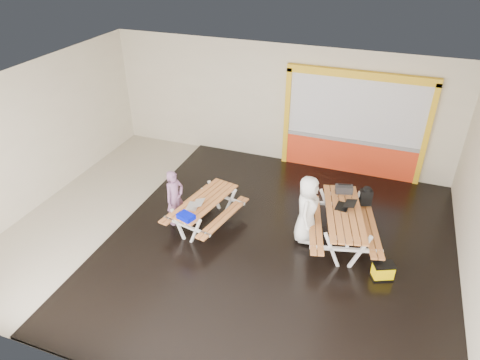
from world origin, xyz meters
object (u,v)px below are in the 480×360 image
at_px(toolbox, 344,189).
at_px(backpack, 366,196).
at_px(blue_pouch, 186,217).
at_px(dark_case, 306,233).
at_px(picnic_table_right, 343,219).
at_px(person_right, 307,209).
at_px(picnic_table_left, 205,206).
at_px(laptop_left, 195,205).
at_px(person_left, 175,198).
at_px(laptop_right, 345,205).
at_px(fluke_bag, 383,271).

xyz_separation_m(toolbox, backpack, (0.51, 0.12, -0.16)).
height_order(blue_pouch, dark_case, blue_pouch).
distance_m(picnic_table_right, backpack, 0.98).
xyz_separation_m(person_right, blue_pouch, (-2.42, -1.03, -0.10)).
height_order(picnic_table_left, blue_pouch, blue_pouch).
height_order(picnic_table_right, blue_pouch, picnic_table_right).
relative_size(laptop_left, toolbox, 0.98).
relative_size(picnic_table_left, toolbox, 4.90).
bearing_deg(toolbox, person_left, -158.31).
distance_m(laptop_right, backpack, 0.83).
xyz_separation_m(toolbox, fluke_bag, (1.11, -1.66, -0.73)).
height_order(person_right, fluke_bag, person_right).
distance_m(picnic_table_right, dark_case, 0.93).
bearing_deg(toolbox, blue_pouch, -146.15).
bearing_deg(picnic_table_right, backpack, 67.31).
distance_m(backpack, fluke_bag, 1.96).
xyz_separation_m(picnic_table_left, fluke_bag, (4.09, -0.42, -0.36)).
bearing_deg(fluke_bag, person_left, 177.48).
distance_m(blue_pouch, fluke_bag, 4.23).
xyz_separation_m(laptop_right, dark_case, (-0.75, -0.24, -0.79)).
bearing_deg(backpack, dark_case, -139.59).
relative_size(blue_pouch, backpack, 0.78).
relative_size(toolbox, backpack, 0.94).
bearing_deg(picnic_table_right, dark_case, -174.89).
distance_m(picnic_table_right, blue_pouch, 3.44).
distance_m(person_left, fluke_bag, 4.80).
distance_m(person_left, laptop_right, 3.86).
height_order(picnic_table_right, laptop_right, laptop_right).
height_order(person_right, laptop_right, person_right).
bearing_deg(laptop_right, backpack, 61.93).
height_order(picnic_table_right, fluke_bag, picnic_table_right).
xyz_separation_m(person_left, backpack, (4.15, 1.57, 0.01)).
height_order(laptop_left, laptop_right, laptop_right).
height_order(picnic_table_left, laptop_right, laptop_right).
bearing_deg(picnic_table_left, toolbox, 22.55).
relative_size(person_left, fluke_bag, 2.79).
xyz_separation_m(picnic_table_right, laptop_left, (-3.20, -0.80, 0.15)).
distance_m(picnic_table_right, laptop_left, 3.31).
bearing_deg(toolbox, laptop_left, -152.73).
xyz_separation_m(picnic_table_left, picnic_table_right, (3.11, 0.46, 0.08)).
xyz_separation_m(dark_case, fluke_bag, (1.74, -0.81, 0.09)).
bearing_deg(fluke_bag, picnic_table_left, 174.13).
relative_size(laptop_right, fluke_bag, 0.90).
height_order(person_left, toolbox, person_left).
bearing_deg(picnic_table_right, blue_pouch, -158.27).
bearing_deg(person_left, backpack, -48.07).
height_order(laptop_left, dark_case, laptop_left).
bearing_deg(toolbox, picnic_table_right, -80.36).
bearing_deg(person_left, laptop_right, -56.17).
bearing_deg(picnic_table_left, dark_case, 9.42).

